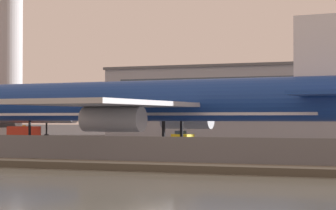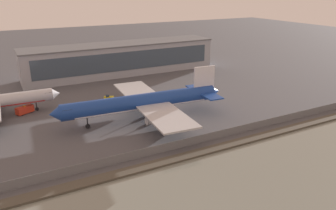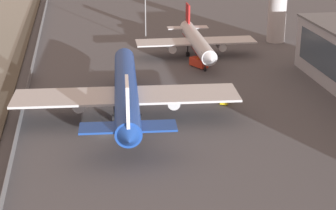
{
  "view_description": "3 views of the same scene",
  "coord_description": "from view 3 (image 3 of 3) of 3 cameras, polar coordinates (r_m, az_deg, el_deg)",
  "views": [
    {
      "loc": [
        19.4,
        -62.64,
        3.63
      ],
      "look_at": [
        -5.97,
        3.83,
        5.04
      ],
      "focal_mm": 70.0,
      "sensor_mm": 36.0,
      "label": 1
    },
    {
      "loc": [
        -43.85,
        -76.98,
        36.63
      ],
      "look_at": [
        0.52,
        6.78,
        2.25
      ],
      "focal_mm": 35.0,
      "sensor_mm": 36.0,
      "label": 2
    },
    {
      "loc": [
        96.34,
        -3.67,
        42.28
      ],
      "look_at": [
        -2.05,
        12.1,
        4.26
      ],
      "focal_mm": 60.0,
      "sensor_mm": 36.0,
      "label": 3
    }
  ],
  "objects": [
    {
      "name": "baggage_tug",
      "position": [
        119.95,
        5.8,
        0.54
      ],
      "size": [
        3.57,
        2.77,
        1.8
      ],
      "color": "yellow",
      "rests_on": "ground"
    },
    {
      "name": "perimeter_fence",
      "position": [
        105.5,
        -15.09,
        -2.86
      ],
      "size": [
        280.0,
        0.1,
        2.2
      ],
      "color": "slate",
      "rests_on": "ground"
    },
    {
      "name": "ops_van",
      "position": [
        144.44,
        3.11,
        4.36
      ],
      "size": [
        5.57,
        4.34,
        2.48
      ],
      "color": "red",
      "rests_on": "ground"
    },
    {
      "name": "cargo_jet_blue",
      "position": [
        111.04,
        -4.28,
        1.4
      ],
      "size": [
        51.34,
        44.51,
        14.04
      ],
      "color": "#193D93",
      "rests_on": "ground"
    },
    {
      "name": "apron_light_mast_apron_west",
      "position": [
        165.22,
        -2.32,
        9.7
      ],
      "size": [
        3.2,
        0.4,
        18.09
      ],
      "color": "gray",
      "rests_on": "ground"
    },
    {
      "name": "ground_plane",
      "position": [
        105.28,
        -6.35,
        -2.93
      ],
      "size": [
        500.0,
        500.0,
        0.0
      ],
      "primitive_type": "plane",
      "color": "#4C4C51"
    },
    {
      "name": "passenger_jet_silver",
      "position": [
        151.92,
        2.91,
        6.49
      ],
      "size": [
        38.42,
        32.5,
        12.03
      ],
      "color": "silver",
      "rests_on": "ground"
    }
  ]
}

